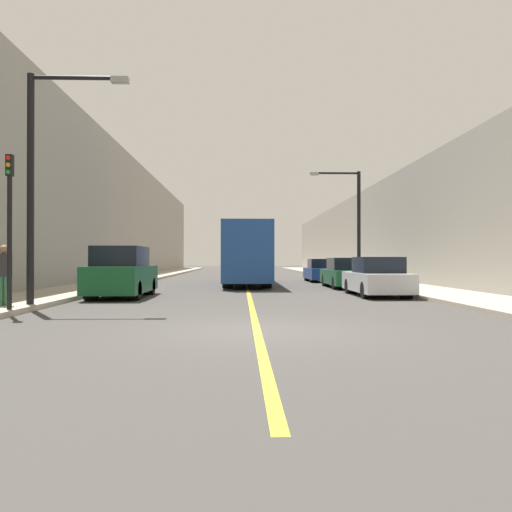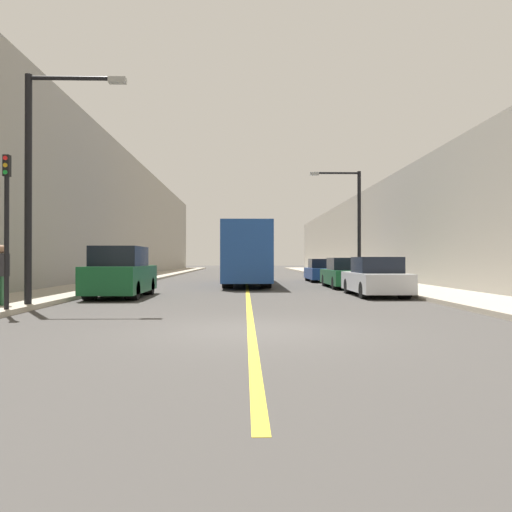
{
  "view_description": "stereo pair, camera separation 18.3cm",
  "coord_description": "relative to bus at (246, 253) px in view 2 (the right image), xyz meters",
  "views": [
    {
      "loc": [
        -0.32,
        -9.99,
        1.43
      ],
      "look_at": [
        0.48,
        16.45,
        1.6
      ],
      "focal_mm": 35.0,
      "sensor_mm": 36.0,
      "label": 1
    },
    {
      "loc": [
        -0.14,
        -10.0,
        1.43
      ],
      "look_at": [
        0.48,
        16.45,
        1.6
      ],
      "focal_mm": 35.0,
      "sensor_mm": 36.0,
      "label": 2
    }
  ],
  "objects": [
    {
      "name": "car_right_mid",
      "position": [
        4.9,
        -3.4,
        -1.07
      ],
      "size": [
        1.77,
        4.73,
        1.5
      ],
      "color": "#145128",
      "rests_on": "ground"
    },
    {
      "name": "road_center_line",
      "position": [
        0.02,
        11.87,
        -1.75
      ],
      "size": [
        0.16,
        72.0,
        0.01
      ],
      "primitive_type": "cube",
      "color": "gold",
      "rests_on": "ground"
    },
    {
      "name": "street_lamp_left",
      "position": [
        -6.01,
        -13.74,
        2.24
      ],
      "size": [
        2.88,
        0.24,
        6.58
      ],
      "color": "black",
      "rests_on": "sidewalk_left"
    },
    {
      "name": "sidewalk_right",
      "position": [
        7.54,
        11.87,
        -1.68
      ],
      "size": [
        3.0,
        72.0,
        0.15
      ],
      "primitive_type": "cube",
      "color": "#A89E8C",
      "rests_on": "ground"
    },
    {
      "name": "parked_suv_left",
      "position": [
        -4.76,
        -9.34,
        -0.87
      ],
      "size": [
        1.89,
        4.51,
        1.9
      ],
      "color": "#145128",
      "rests_on": "ground"
    },
    {
      "name": "building_row_left",
      "position": [
        -11.0,
        11.87,
        3.08
      ],
      "size": [
        4.0,
        72.0,
        9.67
      ],
      "primitive_type": "cube",
      "color": "gray",
      "rests_on": "ground"
    },
    {
      "name": "pedestrian",
      "position": [
        -6.85,
        -14.16,
        -0.73
      ],
      "size": [
        0.37,
        0.23,
        1.67
      ],
      "color": "#336B47",
      "rests_on": "sidewalk_left"
    },
    {
      "name": "bus",
      "position": [
        0.0,
        0.0,
        0.0
      ],
      "size": [
        2.42,
        11.48,
        3.25
      ],
      "color": "#1E4793",
      "rests_on": "ground"
    },
    {
      "name": "street_lamp_right",
      "position": [
        6.03,
        -0.26,
        2.06
      ],
      "size": [
        2.88,
        0.24,
        6.22
      ],
      "color": "black",
      "rests_on": "sidewalk_right"
    },
    {
      "name": "car_right_far",
      "position": [
        4.85,
        3.37,
        -1.09
      ],
      "size": [
        1.89,
        4.21,
        1.45
      ],
      "color": "navy",
      "rests_on": "ground"
    },
    {
      "name": "building_row_right",
      "position": [
        11.04,
        11.87,
        1.6
      ],
      "size": [
        4.0,
        72.0,
        6.7
      ],
      "primitive_type": "cube",
      "color": "gray",
      "rests_on": "ground"
    },
    {
      "name": "ground_plane",
      "position": [
        0.02,
        -18.13,
        -1.75
      ],
      "size": [
        200.0,
        200.0,
        0.0
      ],
      "primitive_type": "plane",
      "color": "#3F3D3A"
    },
    {
      "name": "sidewalk_left",
      "position": [
        -7.5,
        11.87,
        -1.68
      ],
      "size": [
        3.0,
        72.0,
        0.15
      ],
      "primitive_type": "cube",
      "color": "#A89E8C",
      "rests_on": "ground"
    },
    {
      "name": "car_right_near",
      "position": [
        4.97,
        -8.93,
        -1.07
      ],
      "size": [
        1.8,
        4.4,
        1.51
      ],
      "color": "silver",
      "rests_on": "ground"
    },
    {
      "name": "traffic_light",
      "position": [
        -6.2,
        -15.24,
        0.56
      ],
      "size": [
        0.16,
        0.18,
        3.95
      ],
      "color": "black",
      "rests_on": "sidewalk_left"
    }
  ]
}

